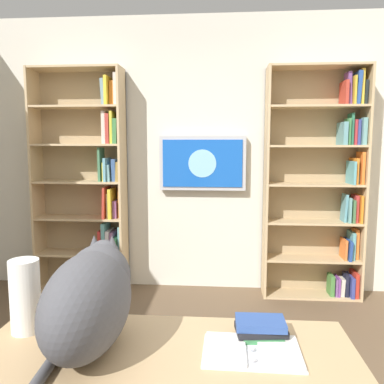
{
  "coord_description": "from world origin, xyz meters",
  "views": [
    {
      "loc": [
        -0.27,
        1.64,
        1.45
      ],
      "look_at": [
        -0.06,
        -1.06,
        1.12
      ],
      "focal_mm": 36.05,
      "sensor_mm": 36.0,
      "label": 1
    }
  ],
  "objects_px": {
    "open_binder": "(252,351)",
    "paper_towel_roll": "(25,296)",
    "desk_book_stack": "(261,329)",
    "wall_mounted_tv": "(202,163)",
    "bookshelf_right": "(91,186)",
    "cat": "(91,296)",
    "bookshelf_left": "(324,184)"
  },
  "relations": [
    {
      "from": "open_binder",
      "to": "paper_towel_roll",
      "type": "relative_size",
      "value": 1.21
    },
    {
      "from": "open_binder",
      "to": "paper_towel_roll",
      "type": "xyz_separation_m",
      "value": [
        0.83,
        -0.09,
        0.13
      ]
    },
    {
      "from": "desk_book_stack",
      "to": "wall_mounted_tv",
      "type": "bearing_deg",
      "value": -82.08
    },
    {
      "from": "paper_towel_roll",
      "to": "desk_book_stack",
      "type": "distance_m",
      "value": 0.88
    },
    {
      "from": "bookshelf_right",
      "to": "paper_towel_roll",
      "type": "height_order",
      "value": "bookshelf_right"
    },
    {
      "from": "wall_mounted_tv",
      "to": "open_binder",
      "type": "xyz_separation_m",
      "value": [
        -0.3,
        2.55,
        -0.51
      ]
    },
    {
      "from": "bookshelf_right",
      "to": "open_binder",
      "type": "relative_size",
      "value": 6.56
    },
    {
      "from": "bookshelf_right",
      "to": "open_binder",
      "type": "distance_m",
      "value": 2.85
    },
    {
      "from": "cat",
      "to": "paper_towel_roll",
      "type": "xyz_separation_m",
      "value": [
        0.28,
        -0.09,
        -0.05
      ]
    },
    {
      "from": "open_binder",
      "to": "wall_mounted_tv",
      "type": "bearing_deg",
      "value": -83.26
    },
    {
      "from": "bookshelf_left",
      "to": "bookshelf_right",
      "type": "relative_size",
      "value": 0.99
    },
    {
      "from": "cat",
      "to": "bookshelf_right",
      "type": "bearing_deg",
      "value": -70.93
    },
    {
      "from": "bookshelf_left",
      "to": "cat",
      "type": "bearing_deg",
      "value": 60.35
    },
    {
      "from": "cat",
      "to": "paper_towel_roll",
      "type": "bearing_deg",
      "value": -17.25
    },
    {
      "from": "wall_mounted_tv",
      "to": "desk_book_stack",
      "type": "height_order",
      "value": "wall_mounted_tv"
    },
    {
      "from": "wall_mounted_tv",
      "to": "cat",
      "type": "height_order",
      "value": "wall_mounted_tv"
    },
    {
      "from": "wall_mounted_tv",
      "to": "paper_towel_roll",
      "type": "bearing_deg",
      "value": 77.77
    },
    {
      "from": "desk_book_stack",
      "to": "bookshelf_left",
      "type": "bearing_deg",
      "value": -109.02
    },
    {
      "from": "open_binder",
      "to": "paper_towel_roll",
      "type": "distance_m",
      "value": 0.85
    },
    {
      "from": "paper_towel_roll",
      "to": "cat",
      "type": "bearing_deg",
      "value": 162.75
    },
    {
      "from": "bookshelf_left",
      "to": "wall_mounted_tv",
      "type": "xyz_separation_m",
      "value": [
        1.16,
        -0.08,
        0.19
      ]
    },
    {
      "from": "bookshelf_left",
      "to": "paper_towel_roll",
      "type": "height_order",
      "value": "bookshelf_left"
    },
    {
      "from": "bookshelf_left",
      "to": "desk_book_stack",
      "type": "xyz_separation_m",
      "value": [
        0.82,
        2.37,
        -0.29
      ]
    },
    {
      "from": "paper_towel_roll",
      "to": "desk_book_stack",
      "type": "xyz_separation_m",
      "value": [
        -0.87,
        -0.01,
        -0.1
      ]
    },
    {
      "from": "bookshelf_left",
      "to": "desk_book_stack",
      "type": "bearing_deg",
      "value": 70.98
    },
    {
      "from": "bookshelf_right",
      "to": "open_binder",
      "type": "xyz_separation_m",
      "value": [
        -1.4,
        2.47,
        -0.29
      ]
    },
    {
      "from": "bookshelf_left",
      "to": "wall_mounted_tv",
      "type": "height_order",
      "value": "bookshelf_left"
    },
    {
      "from": "wall_mounted_tv",
      "to": "paper_towel_roll",
      "type": "height_order",
      "value": "wall_mounted_tv"
    },
    {
      "from": "open_binder",
      "to": "bookshelf_left",
      "type": "bearing_deg",
      "value": -109.08
    },
    {
      "from": "bookshelf_right",
      "to": "wall_mounted_tv",
      "type": "bearing_deg",
      "value": -175.7
    },
    {
      "from": "wall_mounted_tv",
      "to": "bookshelf_right",
      "type": "bearing_deg",
      "value": 4.3
    },
    {
      "from": "cat",
      "to": "open_binder",
      "type": "height_order",
      "value": "cat"
    }
  ]
}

